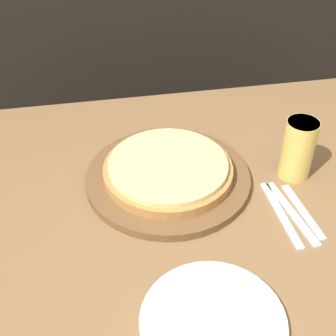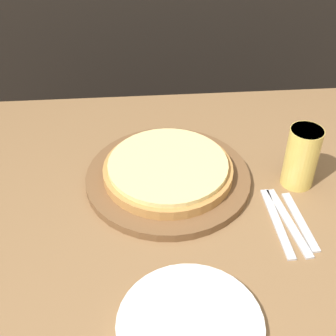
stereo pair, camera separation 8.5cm
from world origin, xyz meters
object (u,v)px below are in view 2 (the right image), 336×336
at_px(spoon, 300,221).
at_px(fork, 277,222).
at_px(pizza_on_board, 168,173).
at_px(beer_glass, 302,155).
at_px(dinner_plate, 190,326).
at_px(dinner_knife, 289,222).

bearing_deg(spoon, fork, 180.00).
height_order(pizza_on_board, beer_glass, beer_glass).
distance_m(pizza_on_board, dinner_plate, 0.39).
bearing_deg(spoon, dinner_knife, 180.00).
xyz_separation_m(dinner_knife, spoon, (0.02, 0.00, 0.00)).
distance_m(fork, spoon, 0.05).
relative_size(dinner_plate, fork, 1.23).
bearing_deg(beer_glass, fork, -121.65).
bearing_deg(beer_glass, dinner_plate, -128.97).
xyz_separation_m(pizza_on_board, fork, (0.22, -0.16, -0.02)).
bearing_deg(dinner_knife, dinner_plate, -135.60).
bearing_deg(dinner_plate, pizza_on_board, 91.05).
relative_size(pizza_on_board, dinner_knife, 1.87).
bearing_deg(dinner_knife, spoon, 0.00).
distance_m(pizza_on_board, fork, 0.27).
relative_size(fork, spoon, 1.17).
distance_m(beer_glass, dinner_plate, 0.47).
height_order(beer_glass, spoon, beer_glass).
bearing_deg(spoon, dinner_plate, -138.45).
bearing_deg(pizza_on_board, fork, -35.11).
height_order(pizza_on_board, dinner_plate, pizza_on_board).
distance_m(pizza_on_board, beer_glass, 0.31).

